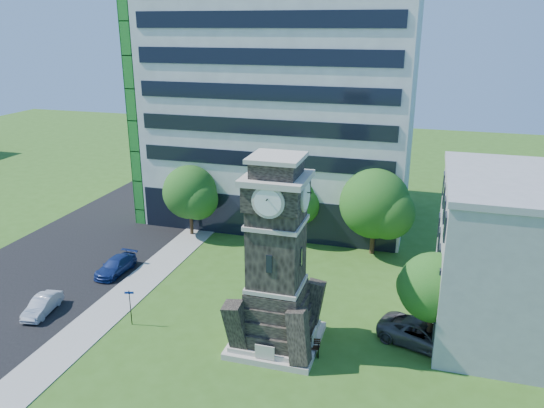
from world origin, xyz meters
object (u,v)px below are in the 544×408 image
(car_street_mid, at_px, (42,305))
(street_sign, at_px, (130,303))
(clock_tower, at_px, (276,268))
(car_east_lot, at_px, (424,334))
(car_street_north, at_px, (116,266))
(park_bench, at_px, (304,346))

(car_street_mid, relative_size, street_sign, 1.43)
(clock_tower, relative_size, car_east_lot, 2.16)
(street_sign, bearing_deg, car_east_lot, -8.52)
(clock_tower, height_order, car_street_mid, clock_tower)
(car_street_north, distance_m, street_sign, 8.56)
(car_east_lot, bearing_deg, car_street_mid, 115.73)
(clock_tower, relative_size, park_bench, 6.33)
(car_street_north, xyz_separation_m, car_east_lot, (24.23, -3.56, 0.16))
(street_sign, bearing_deg, clock_tower, -13.85)
(car_east_lot, xyz_separation_m, street_sign, (-18.88, -3.06, 0.81))
(car_east_lot, height_order, street_sign, street_sign)
(park_bench, bearing_deg, car_street_mid, 170.80)
(car_street_north, relative_size, car_east_lot, 0.76)
(car_street_mid, xyz_separation_m, park_bench, (18.64, 0.52, -0.07))
(clock_tower, xyz_separation_m, car_street_north, (-15.29, 5.94, -4.65))
(car_street_mid, xyz_separation_m, street_sign, (6.76, 0.43, 1.00))
(car_street_mid, relative_size, park_bench, 1.89)
(car_street_north, xyz_separation_m, park_bench, (17.23, -6.52, -0.10))
(clock_tower, relative_size, car_street_mid, 3.35)
(car_street_north, distance_m, car_east_lot, 24.49)
(car_street_mid, relative_size, car_east_lot, 0.64)
(car_street_north, bearing_deg, park_bench, -18.11)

